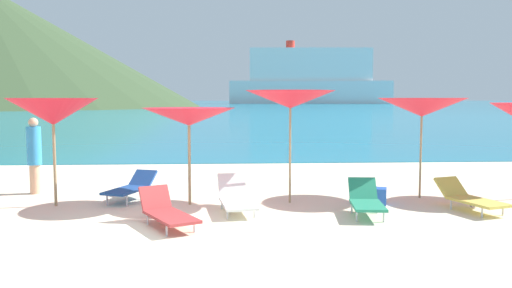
{
  "coord_description": "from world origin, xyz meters",
  "views": [
    {
      "loc": [
        0.95,
        -8.18,
        2.19
      ],
      "look_at": [
        1.62,
        3.24,
        1.2
      ],
      "focal_mm": 37.08,
      "sensor_mm": 36.0,
      "label": 1
    }
  ],
  "objects_px": {
    "umbrella_3": "(189,117)",
    "beachgoer_1": "(34,153)",
    "umbrella_5": "(422,107)",
    "lounge_chair_0": "(366,200)",
    "lounge_chair_6": "(131,187)",
    "lounge_chair_7": "(236,198)",
    "umbrella_2": "(53,112)",
    "umbrella_4": "(290,100)",
    "lounge_chair_3": "(167,212)",
    "cruise_ship": "(310,79)",
    "cooler_box": "(374,196)",
    "lounge_chair_1": "(470,197)"
  },
  "relations": [
    {
      "from": "umbrella_3",
      "to": "lounge_chair_6",
      "type": "height_order",
      "value": "umbrella_3"
    },
    {
      "from": "umbrella_5",
      "to": "lounge_chair_0",
      "type": "relative_size",
      "value": 1.55
    },
    {
      "from": "umbrella_3",
      "to": "lounge_chair_1",
      "type": "distance_m",
      "value": 5.8
    },
    {
      "from": "umbrella_2",
      "to": "beachgoer_1",
      "type": "height_order",
      "value": "umbrella_2"
    },
    {
      "from": "lounge_chair_6",
      "to": "lounge_chair_7",
      "type": "relative_size",
      "value": 0.92
    },
    {
      "from": "umbrella_2",
      "to": "lounge_chair_1",
      "type": "relative_size",
      "value": 1.35
    },
    {
      "from": "lounge_chair_0",
      "to": "lounge_chair_7",
      "type": "relative_size",
      "value": 0.83
    },
    {
      "from": "umbrella_3",
      "to": "beachgoer_1",
      "type": "relative_size",
      "value": 1.17
    },
    {
      "from": "umbrella_2",
      "to": "lounge_chair_7",
      "type": "distance_m",
      "value": 4.08
    },
    {
      "from": "lounge_chair_6",
      "to": "cruise_ship",
      "type": "relative_size",
      "value": 0.02
    },
    {
      "from": "umbrella_4",
      "to": "lounge_chair_0",
      "type": "bearing_deg",
      "value": -45.59
    },
    {
      "from": "umbrella_5",
      "to": "lounge_chair_6",
      "type": "relative_size",
      "value": 1.4
    },
    {
      "from": "lounge_chair_0",
      "to": "cruise_ship",
      "type": "distance_m",
      "value": 203.37
    },
    {
      "from": "umbrella_4",
      "to": "cruise_ship",
      "type": "height_order",
      "value": "cruise_ship"
    },
    {
      "from": "umbrella_5",
      "to": "lounge_chair_7",
      "type": "distance_m",
      "value": 4.57
    },
    {
      "from": "beachgoer_1",
      "to": "umbrella_3",
      "type": "bearing_deg",
      "value": -165.85
    },
    {
      "from": "umbrella_3",
      "to": "lounge_chair_0",
      "type": "xyz_separation_m",
      "value": [
        3.36,
        -1.24,
        -1.52
      ]
    },
    {
      "from": "lounge_chair_6",
      "to": "cooler_box",
      "type": "xyz_separation_m",
      "value": [
        5.11,
        -0.67,
        -0.13
      ]
    },
    {
      "from": "umbrella_4",
      "to": "lounge_chair_3",
      "type": "distance_m",
      "value": 3.6
    },
    {
      "from": "lounge_chair_6",
      "to": "lounge_chair_7",
      "type": "xyz_separation_m",
      "value": [
        2.23,
        -1.17,
        -0.04
      ]
    },
    {
      "from": "umbrella_3",
      "to": "umbrella_2",
      "type": "bearing_deg",
      "value": 179.82
    },
    {
      "from": "umbrella_4",
      "to": "umbrella_2",
      "type": "bearing_deg",
      "value": -179.37
    },
    {
      "from": "umbrella_2",
      "to": "lounge_chair_7",
      "type": "bearing_deg",
      "value": -10.8
    },
    {
      "from": "umbrella_3",
      "to": "beachgoer_1",
      "type": "height_order",
      "value": "umbrella_3"
    },
    {
      "from": "lounge_chair_1",
      "to": "lounge_chair_3",
      "type": "distance_m",
      "value": 5.85
    },
    {
      "from": "lounge_chair_1",
      "to": "cooler_box",
      "type": "bearing_deg",
      "value": 137.59
    },
    {
      "from": "lounge_chair_1",
      "to": "cooler_box",
      "type": "relative_size",
      "value": 3.25
    },
    {
      "from": "cooler_box",
      "to": "cruise_ship",
      "type": "xyz_separation_m",
      "value": [
        30.96,
        199.66,
        9.51
      ]
    },
    {
      "from": "umbrella_4",
      "to": "cruise_ship",
      "type": "xyz_separation_m",
      "value": [
        32.69,
        199.41,
        7.51
      ]
    },
    {
      "from": "cruise_ship",
      "to": "lounge_chair_3",
      "type": "bearing_deg",
      "value": -96.37
    },
    {
      "from": "lounge_chair_0",
      "to": "lounge_chair_1",
      "type": "distance_m",
      "value": 2.17
    },
    {
      "from": "umbrella_3",
      "to": "lounge_chair_0",
      "type": "height_order",
      "value": "umbrella_3"
    },
    {
      "from": "lounge_chair_6",
      "to": "lounge_chair_0",
      "type": "bearing_deg",
      "value": 0.83
    },
    {
      "from": "umbrella_3",
      "to": "lounge_chair_6",
      "type": "bearing_deg",
      "value": 159.37
    },
    {
      "from": "umbrella_5",
      "to": "cruise_ship",
      "type": "bearing_deg",
      "value": 81.5
    },
    {
      "from": "umbrella_4",
      "to": "lounge_chair_7",
      "type": "bearing_deg",
      "value": -146.79
    },
    {
      "from": "umbrella_3",
      "to": "cruise_ship",
      "type": "distance_m",
      "value": 202.64
    },
    {
      "from": "lounge_chair_0",
      "to": "lounge_chair_6",
      "type": "distance_m",
      "value": 4.96
    },
    {
      "from": "lounge_chair_7",
      "to": "umbrella_2",
      "type": "bearing_deg",
      "value": 162.34
    },
    {
      "from": "umbrella_5",
      "to": "cruise_ship",
      "type": "relative_size",
      "value": 0.03
    },
    {
      "from": "lounge_chair_7",
      "to": "beachgoer_1",
      "type": "bearing_deg",
      "value": 147.94
    },
    {
      "from": "beachgoer_1",
      "to": "cruise_ship",
      "type": "relative_size",
      "value": 0.03
    },
    {
      "from": "umbrella_2",
      "to": "umbrella_3",
      "type": "distance_m",
      "value": 2.72
    },
    {
      "from": "lounge_chair_3",
      "to": "lounge_chair_6",
      "type": "bearing_deg",
      "value": 85.43
    },
    {
      "from": "lounge_chair_1",
      "to": "lounge_chair_3",
      "type": "relative_size",
      "value": 1.02
    },
    {
      "from": "cruise_ship",
      "to": "cooler_box",
      "type": "bearing_deg",
      "value": -95.31
    },
    {
      "from": "umbrella_4",
      "to": "lounge_chair_6",
      "type": "distance_m",
      "value": 3.88
    },
    {
      "from": "umbrella_3",
      "to": "lounge_chair_0",
      "type": "distance_m",
      "value": 3.89
    },
    {
      "from": "umbrella_5",
      "to": "lounge_chair_6",
      "type": "distance_m",
      "value": 6.53
    },
    {
      "from": "lounge_chair_1",
      "to": "beachgoer_1",
      "type": "bearing_deg",
      "value": 146.9
    }
  ]
}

